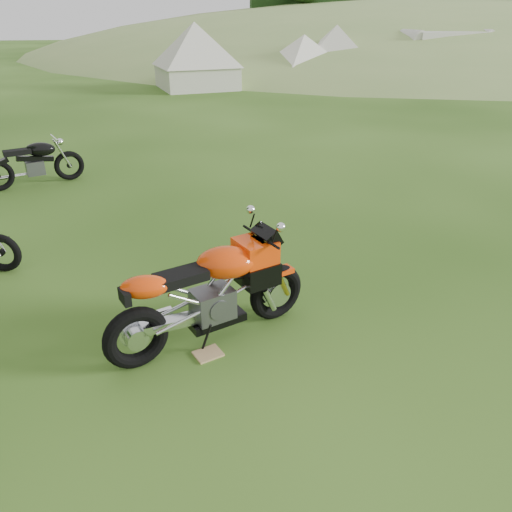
{
  "coord_description": "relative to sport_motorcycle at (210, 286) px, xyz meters",
  "views": [
    {
      "loc": [
        -0.55,
        -4.53,
        3.09
      ],
      "look_at": [
        0.23,
        0.4,
        0.62
      ],
      "focal_mm": 35.0,
      "sensor_mm": 36.0,
      "label": 1
    }
  ],
  "objects": [
    {
      "name": "ground",
      "position": [
        0.33,
        0.23,
        -0.64
      ],
      "size": [
        120.0,
        120.0,
        0.0
      ],
      "primitive_type": "plane",
      "color": "#22430E",
      "rests_on": "ground"
    },
    {
      "name": "hillside",
      "position": [
        24.33,
        40.23,
        -0.64
      ],
      "size": [
        80.0,
        64.0,
        8.0
      ],
      "primitive_type": "ellipsoid",
      "color": "#7C9D50",
      "rests_on": "ground"
    },
    {
      "name": "hedgerow",
      "position": [
        24.33,
        40.23,
        -0.64
      ],
      "size": [
        36.0,
        1.2,
        8.6
      ],
      "primitive_type": null,
      "color": "black",
      "rests_on": "ground"
    },
    {
      "name": "sport_motorcycle",
      "position": [
        0.0,
        0.0,
        0.0
      ],
      "size": [
        2.16,
        1.33,
        1.27
      ],
      "primitive_type": null,
      "rotation": [
        0.0,
        0.0,
        0.41
      ],
      "color": "#EF3C08",
      "rests_on": "ground"
    },
    {
      "name": "plywood_board",
      "position": [
        -0.06,
        -0.26,
        -0.63
      ],
      "size": [
        0.33,
        0.3,
        0.02
      ],
      "primitive_type": "cube",
      "rotation": [
        0.0,
        0.0,
        0.39
      ],
      "color": "tan",
      "rests_on": "ground"
    },
    {
      "name": "vintage_moto_d",
      "position": [
        -3.0,
        5.62,
        -0.16
      ],
      "size": [
        1.84,
        1.1,
        0.96
      ],
      "primitive_type": null,
      "rotation": [
        0.0,
        0.0,
        0.4
      ],
      "color": "black",
      "rests_on": "ground"
    },
    {
      "name": "tent_left",
      "position": [
        0.78,
        18.65,
        0.69
      ],
      "size": [
        3.63,
        3.63,
        2.64
      ],
      "primitive_type": null,
      "rotation": [
        0.0,
        0.0,
        0.22
      ],
      "color": "beige",
      "rests_on": "ground"
    },
    {
      "name": "tent_mid",
      "position": [
        5.91,
        20.27,
        0.5
      ],
      "size": [
        3.28,
        3.28,
        2.27
      ],
      "primitive_type": null,
      "rotation": [
        0.0,
        0.0,
        0.3
      ],
      "color": "silver",
      "rests_on": "ground"
    },
    {
      "name": "tent_right",
      "position": [
        7.61,
        20.76,
        0.63
      ],
      "size": [
        3.39,
        3.39,
        2.53
      ],
      "primitive_type": null,
      "rotation": [
        0.0,
        0.0,
        -0.18
      ],
      "color": "silver",
      "rests_on": "ground"
    },
    {
      "name": "caravan",
      "position": [
        13.23,
        20.8,
        0.46
      ],
      "size": [
        4.84,
        2.5,
        2.19
      ],
      "primitive_type": null,
      "rotation": [
        0.0,
        0.0,
        0.09
      ],
      "color": "beige",
      "rests_on": "ground"
    }
  ]
}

